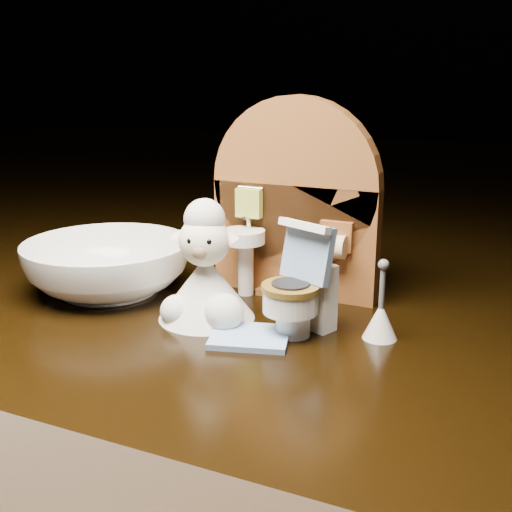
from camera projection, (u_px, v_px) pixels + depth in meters
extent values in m
cube|color=black|center=(260.00, 386.00, 0.46)|extent=(2.50, 2.50, 0.10)
cube|color=brown|center=(295.00, 240.00, 0.49)|extent=(0.13, 0.02, 0.09)
cylinder|color=brown|center=(296.00, 184.00, 0.48)|extent=(0.13, 0.02, 0.13)
cube|color=brown|center=(294.00, 290.00, 0.50)|extent=(0.05, 0.04, 0.01)
cylinder|color=white|center=(246.00, 267.00, 0.49)|extent=(0.01, 0.01, 0.04)
cylinder|color=white|center=(244.00, 237.00, 0.48)|extent=(0.03, 0.03, 0.01)
cylinder|color=silver|center=(249.00, 221.00, 0.49)|extent=(0.00, 0.00, 0.01)
cube|color=#A6B741|center=(249.00, 203.00, 0.48)|extent=(0.02, 0.01, 0.02)
cube|color=brown|center=(336.00, 236.00, 0.46)|extent=(0.02, 0.01, 0.02)
cylinder|color=beige|center=(333.00, 246.00, 0.46)|extent=(0.02, 0.02, 0.02)
cylinder|color=white|center=(293.00, 323.00, 0.42)|extent=(0.02, 0.02, 0.02)
cylinder|color=white|center=(290.00, 301.00, 0.41)|extent=(0.04, 0.04, 0.02)
cylinder|color=brown|center=(291.00, 288.00, 0.41)|extent=(0.04, 0.04, 0.00)
cube|color=white|center=(314.00, 295.00, 0.43)|extent=(0.03, 0.02, 0.05)
cube|color=#7B98C3|center=(308.00, 252.00, 0.42)|extent=(0.04, 0.03, 0.04)
cube|color=white|center=(304.00, 226.00, 0.41)|extent=(0.04, 0.02, 0.01)
cylinder|color=#C1DA23|center=(325.00, 257.00, 0.42)|extent=(0.01, 0.01, 0.01)
cube|color=#7B98C3|center=(250.00, 337.00, 0.41)|extent=(0.06, 0.05, 0.00)
cone|color=white|center=(380.00, 320.00, 0.41)|extent=(0.02, 0.02, 0.02)
cylinder|color=#59595B|center=(382.00, 288.00, 0.41)|extent=(0.00, 0.00, 0.03)
sphere|color=#59595B|center=(384.00, 265.00, 0.40)|extent=(0.01, 0.01, 0.01)
cone|color=silver|center=(206.00, 287.00, 0.45)|extent=(0.07, 0.07, 0.05)
sphere|color=silver|center=(224.00, 313.00, 0.43)|extent=(0.03, 0.03, 0.03)
sphere|color=silver|center=(177.00, 311.00, 0.44)|extent=(0.02, 0.02, 0.02)
sphere|color=#FEEACC|center=(204.00, 241.00, 0.43)|extent=(0.04, 0.04, 0.04)
sphere|color=tan|center=(200.00, 251.00, 0.42)|extent=(0.01, 0.01, 0.01)
sphere|color=silver|center=(205.00, 219.00, 0.43)|extent=(0.03, 0.03, 0.03)
cone|color=#FEEACC|center=(182.00, 233.00, 0.44)|extent=(0.02, 0.01, 0.02)
cone|color=#FEEACC|center=(228.00, 235.00, 0.43)|extent=(0.02, 0.01, 0.02)
sphere|color=black|center=(190.00, 241.00, 0.42)|extent=(0.00, 0.00, 0.00)
sphere|color=black|center=(209.00, 242.00, 0.42)|extent=(0.00, 0.00, 0.00)
imported|color=white|center=(108.00, 267.00, 0.50)|extent=(0.16, 0.16, 0.04)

